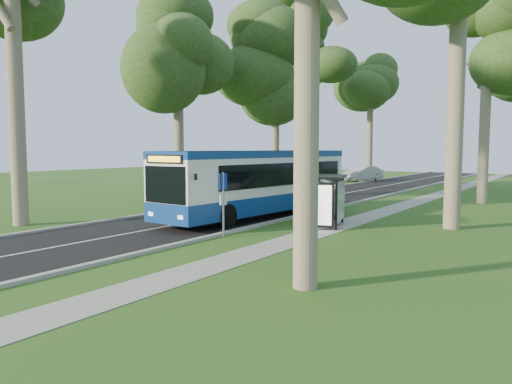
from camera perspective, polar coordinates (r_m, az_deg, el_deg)
ground at (r=21.46m, az=-2.26°, el=-4.58°), size 120.00×120.00×0.00m
road at (r=31.66m, az=3.18°, el=-1.46°), size 7.00×100.00×0.02m
kerb_east at (r=30.05m, az=8.96°, el=-1.77°), size 0.25×100.00×0.12m
kerb_west at (r=33.55m, az=-1.98°, el=-1.01°), size 0.25×100.00×0.12m
centre_line at (r=31.66m, az=3.18°, el=-1.44°), size 0.12×100.00×0.00m
footpath at (r=28.95m, az=14.37°, el=-2.22°), size 1.50×100.00×0.02m
bus at (r=25.96m, az=0.33°, el=1.07°), size 3.68×13.18×3.45m
bus_stop_sign at (r=20.03m, az=-3.76°, el=-0.58°), size 0.16×0.36×2.61m
bus_shelter at (r=22.67m, az=8.10°, el=0.07°), size 2.19×3.03×2.34m
litter_bin at (r=27.20m, az=9.48°, el=-1.51°), size 0.58×0.58×1.02m
car_white at (r=43.84m, az=4.32°, el=1.28°), size 2.40×4.55×1.47m
car_silver at (r=55.75m, az=12.08°, el=2.08°), size 3.30×5.38×1.67m
tree_west_b at (r=34.77m, az=-8.97°, el=16.97°), size 5.20×5.20×14.59m
tree_west_c at (r=41.65m, az=2.25°, el=13.91°), size 5.20×5.20×13.51m
tree_west_d at (r=51.92m, az=6.28°, el=16.61°), size 5.20×5.20×19.02m
tree_west_e at (r=59.60m, az=12.99°, el=13.16°), size 5.20×5.20×16.43m
tree_east_c at (r=36.31m, az=25.01°, el=15.93°), size 5.20×5.20×14.49m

